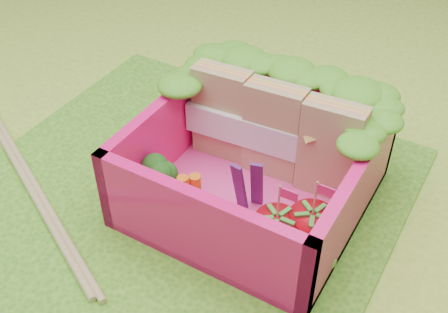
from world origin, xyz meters
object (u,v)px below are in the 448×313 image
Objects in this scene: strawberry_left at (276,233)px; chopsticks at (23,170)px; broccoli at (162,178)px; bento_box at (254,165)px; sandwich_stack at (275,131)px; strawberry_right at (310,230)px.

strawberry_left is 1.76m from chopsticks.
chopsticks is at bearing -173.07° from strawberry_left.
broccoli is 1.02m from chopsticks.
bento_box is 0.48m from strawberry_left.
chopsticks is (-1.42, -0.80, -0.34)m from sandwich_stack.
strawberry_left is 0.21× the size of chopsticks.
strawberry_right is at bearing 6.27° from broccoli.
chopsticks is (-1.42, -0.55, -0.25)m from bento_box.
chopsticks is at bearing -170.33° from strawberry_right.
strawberry_right is at bearing -45.68° from sandwich_stack.
bento_box is 0.26m from sandwich_stack.
chopsticks is (-1.74, -0.21, -0.16)m from strawberry_left.
bento_box reaches higher than chopsticks.
strawberry_left is (0.76, -0.01, -0.04)m from broccoli.
strawberry_left is at bearing -144.27° from strawberry_right.
bento_box is at bearing 21.24° from chopsticks.
strawberry_right is (0.15, 0.11, 0.00)m from strawberry_left.
broccoli is (-0.44, -0.33, -0.05)m from bento_box.
strawberry_left is (0.31, -0.59, -0.18)m from sandwich_stack.
sandwich_stack is 1.67m from chopsticks.
broccoli is (-0.45, -0.58, -0.14)m from sandwich_stack.
chopsticks is (-0.98, -0.22, -0.20)m from broccoli.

